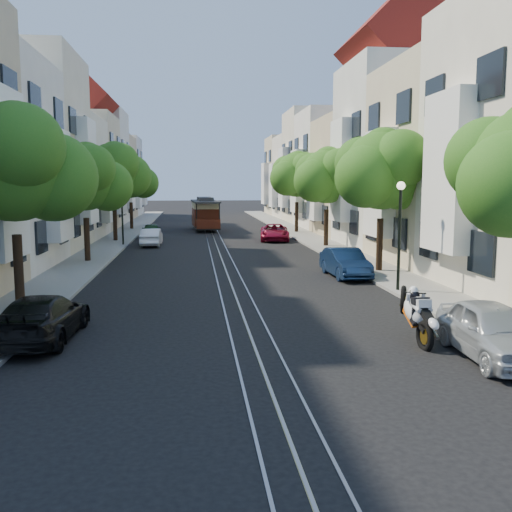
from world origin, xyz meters
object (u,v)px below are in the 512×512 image
object	(u,v)px
parked_car_e_far	(275,232)
parked_car_w_mid	(151,237)
tree_w_a	(15,167)
tree_w_c	(114,171)
parked_car_e_near	(493,331)
parked_car_w_far	(151,231)
tree_w_b	(86,180)
tree_w_d	(131,179)
lamp_east	(400,219)
parked_car_w_near	(42,318)
lamp_west	(122,204)
tree_e_b	(383,172)
cable_car	(205,212)
sportbike_rider	(416,312)
tree_e_c	(328,177)
tree_e_d	(298,176)
parked_car_e_mid	(345,263)

from	to	relation	value
parked_car_e_far	parked_car_w_mid	world-z (taller)	parked_car_e_far
tree_w_a	tree_w_c	size ratio (longest dim) A/B	0.94
parked_car_e_near	parked_car_e_far	size ratio (longest dim) A/B	0.91
parked_car_w_far	parked_car_e_far	bearing A→B (deg)	158.08
tree_w_b	tree_w_d	size ratio (longest dim) A/B	0.96
lamp_east	parked_car_w_near	size ratio (longest dim) A/B	0.96
lamp_east	parked_car_w_far	distance (m)	26.10
tree_w_d	parked_car_w_far	world-z (taller)	tree_w_d
tree_w_b	tree_w_c	distance (m)	11.02
parked_car_e_far	parked_car_w_mid	size ratio (longest dim) A/B	1.23
lamp_west	parked_car_w_near	size ratio (longest dim) A/B	0.96
tree_e_b	tree_w_b	bearing A→B (deg)	160.85
tree_w_a	parked_car_w_near	bearing A→B (deg)	-66.15
lamp_east	parked_car_w_far	xyz separation A→B (m)	(-11.11, 23.52, -2.26)
cable_car	sportbike_rider	bearing A→B (deg)	-86.03
tree_w_d	cable_car	bearing A→B (deg)	-9.56
tree_w_d	lamp_west	bearing A→B (deg)	-86.56
tree_w_a	parked_car_w_near	xyz separation A→B (m)	(1.54, -3.48, -4.11)
parked_car_w_mid	parked_car_w_far	xyz separation A→B (m)	(-0.41, 5.52, -0.00)
tree_w_b	cable_car	xyz separation A→B (m)	(6.64, 20.88, -2.79)
tree_w_b	tree_e_b	bearing A→B (deg)	-19.15
tree_e_c	tree_w_b	size ratio (longest dim) A/B	1.04
lamp_east	parked_car_w_near	distance (m)	13.30
tree_w_c	parked_car_w_near	xyz separation A→B (m)	(1.54, -26.48, -4.44)
tree_w_a	tree_w_b	size ratio (longest dim) A/B	1.07
lamp_east	parked_car_e_far	world-z (taller)	lamp_east
tree_w_d	lamp_east	distance (m)	34.73
parked_car_w_far	lamp_east	bearing A→B (deg)	110.72
tree_e_d	parked_car_e_near	size ratio (longest dim) A/B	1.70
cable_car	parked_car_e_mid	xyz separation A→B (m)	(5.75, -26.96, -0.96)
tree_e_b	lamp_east	size ratio (longest dim) A/B	1.61
sportbike_rider	tree_w_c	bearing A→B (deg)	108.86
tree_w_c	parked_car_e_far	xyz separation A→B (m)	(11.54, -0.34, -4.45)
tree_e_d	parked_car_w_far	bearing A→B (deg)	-164.00
tree_e_c	parked_car_e_far	xyz separation A→B (m)	(-2.86, 4.66, -3.98)
tree_w_a	parked_car_w_mid	size ratio (longest dim) A/B	1.85
tree_w_b	tree_w_d	xyz separation A→B (m)	(0.00, 22.00, 0.20)
tree_w_c	parked_car_e_near	world-z (taller)	tree_w_c
lamp_east	parked_car_w_near	world-z (taller)	lamp_east
tree_e_c	lamp_east	world-z (taller)	tree_e_c
tree_w_c	cable_car	size ratio (longest dim) A/B	0.99
parked_car_e_mid	parked_car_w_near	world-z (taller)	parked_car_e_mid
tree_w_d	parked_car_w_near	xyz separation A→B (m)	(1.54, -37.48, -3.97)
cable_car	tree_w_a	bearing A→B (deg)	-104.66
tree_e_c	tree_w_b	bearing A→B (deg)	-157.38
lamp_west	sportbike_rider	distance (m)	27.08
tree_w_b	tree_w_d	distance (m)	22.00
tree_e_d	tree_w_b	distance (m)	22.28
parked_car_e_far	parked_car_w_mid	xyz separation A→B (m)	(-8.80, -2.64, -0.02)
tree_w_c	parked_car_e_mid	bearing A→B (deg)	-54.04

